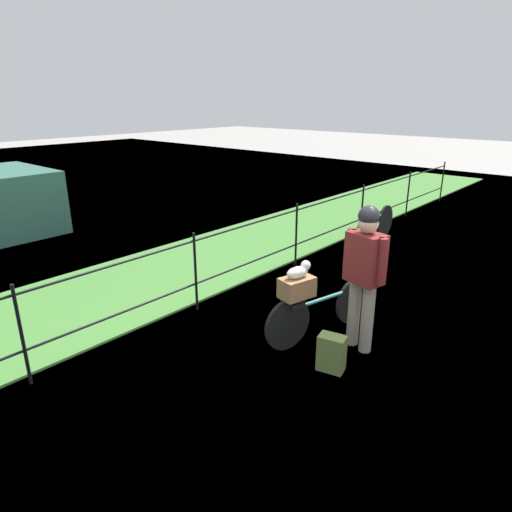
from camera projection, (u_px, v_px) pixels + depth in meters
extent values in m
plane|color=#9E9993|center=(338.00, 371.00, 4.77)|extent=(60.00, 60.00, 0.00)
cube|color=#478438|center=(140.00, 283.00, 6.99)|extent=(27.00, 2.40, 0.03)
cylinder|color=black|center=(22.00, 336.00, 4.38)|extent=(0.04, 0.04, 1.09)
cylinder|color=black|center=(196.00, 272.00, 5.98)|extent=(0.04, 0.04, 1.09)
cylinder|color=black|center=(296.00, 235.00, 7.57)|extent=(0.04, 0.04, 1.09)
cylinder|color=black|center=(362.00, 211.00, 9.16)|extent=(0.04, 0.04, 1.09)
cylinder|color=black|center=(408.00, 194.00, 10.76)|extent=(0.04, 0.04, 1.09)
cylinder|color=black|center=(442.00, 182.00, 12.35)|extent=(0.04, 0.04, 1.09)
cylinder|color=black|center=(196.00, 284.00, 6.03)|extent=(18.00, 0.03, 0.03)
cylinder|color=black|center=(194.00, 241.00, 5.83)|extent=(18.00, 0.03, 0.03)
cylinder|color=black|center=(355.00, 301.00, 5.70)|extent=(0.62, 0.19, 0.62)
cylinder|color=black|center=(288.00, 324.00, 5.10)|extent=(0.62, 0.19, 0.62)
cylinder|color=#337F70|center=(324.00, 299.00, 5.34)|extent=(0.84, 0.24, 0.04)
cube|color=black|center=(296.00, 305.00, 5.10)|extent=(0.22, 0.13, 0.06)
cube|color=slate|center=(296.00, 297.00, 5.06)|extent=(0.39, 0.24, 0.02)
cube|color=olive|center=(297.00, 287.00, 5.02)|extent=(0.43, 0.33, 0.23)
ellipsoid|color=silver|center=(297.00, 272.00, 4.96)|extent=(0.30, 0.20, 0.13)
sphere|color=silver|center=(306.00, 265.00, 5.01)|extent=(0.11, 0.11, 0.11)
cylinder|color=gray|center=(354.00, 312.00, 5.18)|extent=(0.14, 0.14, 0.82)
cylinder|color=gray|center=(367.00, 318.00, 5.02)|extent=(0.14, 0.14, 0.82)
cube|color=maroon|center=(365.00, 258.00, 4.87)|extent=(0.35, 0.45, 0.56)
cylinder|color=maroon|center=(351.00, 250.00, 5.03)|extent=(0.10, 0.10, 0.50)
cylinder|color=maroon|center=(382.00, 261.00, 4.69)|extent=(0.10, 0.10, 0.50)
sphere|color=tan|center=(368.00, 223.00, 4.74)|extent=(0.22, 0.22, 0.22)
sphere|color=black|center=(369.00, 216.00, 4.71)|extent=(0.23, 0.23, 0.23)
cube|color=olive|center=(332.00, 353.00, 4.73)|extent=(0.24, 0.31, 0.40)
cylinder|color=#38383D|center=(364.00, 241.00, 8.43)|extent=(0.20, 0.20, 0.40)
cylinder|color=black|center=(385.00, 221.00, 9.23)|extent=(0.67, 0.08, 0.67)
cylinder|color=black|center=(365.00, 232.00, 8.52)|extent=(0.67, 0.08, 0.67)
cylinder|color=#337F70|center=(376.00, 217.00, 8.82)|extent=(0.75, 0.08, 0.04)
cube|color=black|center=(368.00, 218.00, 8.53)|extent=(0.20, 0.10, 0.06)
cube|color=slate|center=(369.00, 214.00, 8.50)|extent=(0.37, 0.18, 0.02)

